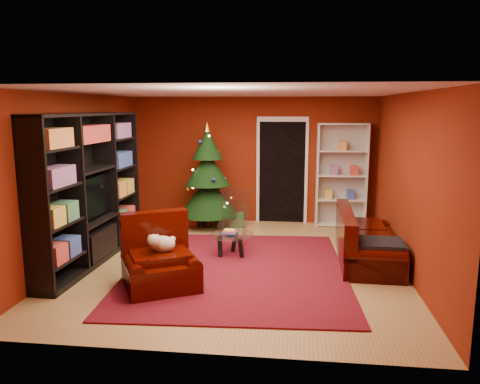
# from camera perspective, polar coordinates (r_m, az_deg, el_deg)

# --- Properties ---
(floor) EXTENTS (5.00, 5.50, 0.05)m
(floor) POSITION_cam_1_polar(r_m,az_deg,el_deg) (7.37, -0.37, -8.80)
(floor) COLOR #A57F47
(floor) RESTS_ON ground
(ceiling) EXTENTS (5.00, 5.50, 0.05)m
(ceiling) POSITION_cam_1_polar(r_m,az_deg,el_deg) (6.97, -0.40, 12.24)
(ceiling) COLOR silver
(ceiling) RESTS_ON wall_back
(wall_back) EXTENTS (5.00, 0.05, 2.60)m
(wall_back) POSITION_cam_1_polar(r_m,az_deg,el_deg) (9.79, 1.65, 3.91)
(wall_back) COLOR maroon
(wall_back) RESTS_ON ground
(wall_left) EXTENTS (0.05, 5.50, 2.60)m
(wall_left) POSITION_cam_1_polar(r_m,az_deg,el_deg) (7.78, -19.18, 1.68)
(wall_left) COLOR maroon
(wall_left) RESTS_ON ground
(wall_right) EXTENTS (0.05, 5.50, 2.60)m
(wall_right) POSITION_cam_1_polar(r_m,az_deg,el_deg) (7.19, 20.01, 0.97)
(wall_right) COLOR maroon
(wall_right) RESTS_ON ground
(doorway) EXTENTS (1.06, 0.60, 2.16)m
(doorway) POSITION_cam_1_polar(r_m,az_deg,el_deg) (9.74, 5.14, 2.36)
(doorway) COLOR black
(doorway) RESTS_ON floor
(rug) EXTENTS (3.38, 3.88, 0.02)m
(rug) POSITION_cam_1_polar(r_m,az_deg,el_deg) (7.05, -0.46, -9.42)
(rug) COLOR maroon
(rug) RESTS_ON floor
(media_unit) EXTENTS (0.57, 3.02, 2.30)m
(media_unit) POSITION_cam_1_polar(r_m,az_deg,el_deg) (7.55, -17.94, 0.36)
(media_unit) COLOR black
(media_unit) RESTS_ON floor
(christmas_tree) EXTENTS (1.29, 1.29, 2.12)m
(christmas_tree) POSITION_cam_1_polar(r_m,az_deg,el_deg) (9.33, -3.95, 1.88)
(christmas_tree) COLOR black
(christmas_tree) RESTS_ON floor
(gift_box_teal) EXTENTS (0.38, 0.38, 0.30)m
(gift_box_teal) POSITION_cam_1_polar(r_m,az_deg,el_deg) (9.66, -6.04, -3.17)
(gift_box_teal) COLOR teal
(gift_box_teal) RESTS_ON floor
(gift_box_green) EXTENTS (0.30, 0.30, 0.28)m
(gift_box_green) POSITION_cam_1_polar(r_m,az_deg,el_deg) (9.49, -0.40, -3.42)
(gift_box_green) COLOR #1E5E2E
(gift_box_green) RESTS_ON floor
(gift_box_red) EXTENTS (0.23, 0.23, 0.23)m
(gift_box_red) POSITION_cam_1_polar(r_m,az_deg,el_deg) (9.57, -5.87, -3.51)
(gift_box_red) COLOR #9F2E1E
(gift_box_red) RESTS_ON floor
(white_bookshelf) EXTENTS (1.00, 0.39, 2.13)m
(white_bookshelf) POSITION_cam_1_polar(r_m,az_deg,el_deg) (9.62, 12.26, 1.99)
(white_bookshelf) COLOR white
(white_bookshelf) RESTS_ON floor
(armchair) EXTENTS (1.37, 1.37, 0.79)m
(armchair) POSITION_cam_1_polar(r_m,az_deg,el_deg) (6.37, -9.69, -8.10)
(armchair) COLOR black
(armchair) RESTS_ON rug
(dog) EXTENTS (0.49, 0.45, 0.26)m
(dog) POSITION_cam_1_polar(r_m,az_deg,el_deg) (6.37, -9.39, -6.27)
(dog) COLOR beige
(dog) RESTS_ON armchair
(sofa) EXTENTS (0.92, 1.95, 0.83)m
(sofa) POSITION_cam_1_polar(r_m,az_deg,el_deg) (7.55, 15.36, -5.23)
(sofa) COLOR black
(sofa) RESTS_ON rug
(coffee_table) EXTENTS (0.78, 0.78, 0.45)m
(coffee_table) POSITION_cam_1_polar(r_m,az_deg,el_deg) (7.62, -1.02, -6.48)
(coffee_table) COLOR gray
(coffee_table) RESTS_ON rug
(acrylic_chair) EXTENTS (0.47, 0.52, 0.93)m
(acrylic_chair) POSITION_cam_1_polar(r_m,az_deg,el_deg) (7.87, -0.83, -3.85)
(acrylic_chair) COLOR #66605B
(acrylic_chair) RESTS_ON rug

